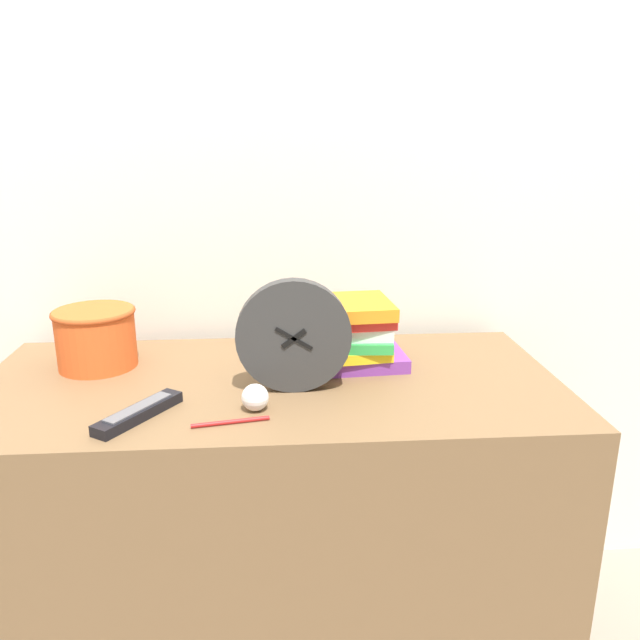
{
  "coord_description": "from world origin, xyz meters",
  "views": [
    {
      "loc": [
        0.02,
        -0.93,
        1.22
      ],
      "look_at": [
        0.11,
        0.3,
        0.85
      ],
      "focal_mm": 35.0,
      "sensor_mm": 36.0,
      "label": 1
    }
  ],
  "objects_px": {
    "desk_clock": "(294,336)",
    "basket": "(96,336)",
    "pen": "(231,422)",
    "crumpled_paper_ball": "(255,397)",
    "tv_remote": "(139,413)",
    "book_stack": "(344,333)"
  },
  "relations": [
    {
      "from": "desk_clock",
      "to": "basket",
      "type": "bearing_deg",
      "value": 158.78
    },
    {
      "from": "desk_clock",
      "to": "pen",
      "type": "bearing_deg",
      "value": -129.13
    },
    {
      "from": "desk_clock",
      "to": "crumpled_paper_ball",
      "type": "height_order",
      "value": "desk_clock"
    },
    {
      "from": "tv_remote",
      "to": "crumpled_paper_ball",
      "type": "height_order",
      "value": "crumpled_paper_ball"
    },
    {
      "from": "basket",
      "to": "pen",
      "type": "bearing_deg",
      "value": -45.16
    },
    {
      "from": "desk_clock",
      "to": "crumpled_paper_ball",
      "type": "bearing_deg",
      "value": -130.11
    },
    {
      "from": "desk_clock",
      "to": "pen",
      "type": "distance_m",
      "value": 0.22
    },
    {
      "from": "book_stack",
      "to": "crumpled_paper_ball",
      "type": "height_order",
      "value": "book_stack"
    },
    {
      "from": "crumpled_paper_ball",
      "to": "pen",
      "type": "relative_size",
      "value": 0.37
    },
    {
      "from": "desk_clock",
      "to": "basket",
      "type": "distance_m",
      "value": 0.46
    },
    {
      "from": "basket",
      "to": "desk_clock",
      "type": "bearing_deg",
      "value": -21.22
    },
    {
      "from": "tv_remote",
      "to": "crumpled_paper_ball",
      "type": "xyz_separation_m",
      "value": [
        0.21,
        0.02,
        0.01
      ]
    },
    {
      "from": "pen",
      "to": "book_stack",
      "type": "bearing_deg",
      "value": 50.34
    },
    {
      "from": "tv_remote",
      "to": "pen",
      "type": "relative_size",
      "value": 1.31
    },
    {
      "from": "basket",
      "to": "pen",
      "type": "relative_size",
      "value": 1.28
    },
    {
      "from": "basket",
      "to": "pen",
      "type": "distance_m",
      "value": 0.45
    },
    {
      "from": "book_stack",
      "to": "basket",
      "type": "xyz_separation_m",
      "value": [
        -0.54,
        0.03,
        -0.0
      ]
    },
    {
      "from": "tv_remote",
      "to": "pen",
      "type": "bearing_deg",
      "value": -12.24
    },
    {
      "from": "pen",
      "to": "tv_remote",
      "type": "bearing_deg",
      "value": 167.76
    },
    {
      "from": "basket",
      "to": "tv_remote",
      "type": "height_order",
      "value": "basket"
    },
    {
      "from": "crumpled_paper_ball",
      "to": "pen",
      "type": "distance_m",
      "value": 0.07
    },
    {
      "from": "book_stack",
      "to": "tv_remote",
      "type": "height_order",
      "value": "book_stack"
    }
  ]
}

